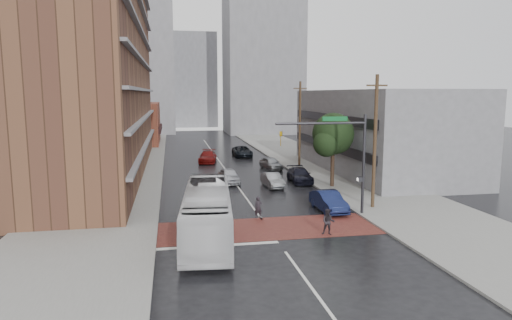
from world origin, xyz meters
name	(u,v)px	position (x,y,z in m)	size (l,w,h in m)	color
ground	(270,231)	(0.00, 0.00, 0.00)	(160.00, 160.00, 0.00)	black
crosswalk	(268,228)	(0.00, 0.50, 0.01)	(14.00, 5.00, 0.02)	brown
sidewalk_west	(122,170)	(-11.50, 25.00, 0.07)	(9.00, 90.00, 0.15)	gray
sidewalk_east	(318,165)	(11.50, 25.00, 0.07)	(9.00, 90.00, 0.15)	gray
apartment_block	(91,42)	(-14.00, 24.00, 14.00)	(10.00, 44.00, 28.00)	brown
storefront_west	(135,123)	(-12.00, 54.00, 3.50)	(8.00, 16.00, 7.00)	brown
building_east	(376,131)	(16.50, 20.00, 4.50)	(11.00, 26.00, 9.00)	gray
distant_tower_west	(132,59)	(-14.00, 78.00, 16.00)	(18.00, 16.00, 32.00)	gray
distant_tower_east	(262,50)	(14.00, 72.00, 18.00)	(16.00, 14.00, 36.00)	gray
distant_tower_center	(193,80)	(0.00, 95.00, 12.00)	(12.00, 10.00, 24.00)	gray
street_tree	(333,137)	(8.52, 12.03, 4.73)	(4.20, 4.10, 6.90)	#332319
signal_mast	(344,150)	(5.85, 2.50, 4.73)	(6.50, 0.30, 7.20)	#2D2D33
utility_pole_near	(375,141)	(8.80, 4.00, 5.14)	(1.60, 0.26, 10.00)	#473321
utility_pole_far	(300,124)	(8.80, 24.00, 5.14)	(1.60, 0.26, 10.00)	#473321
transit_bus	(207,213)	(-4.02, -1.00, 1.59)	(2.67, 11.41, 3.18)	silver
pedestrian_a	(258,208)	(-0.17, 3.00, 0.76)	(0.56, 0.36, 1.52)	black
pedestrian_b	(328,222)	(3.34, -1.50, 0.82)	(0.79, 0.62, 1.63)	#272227
car_travel_a	(229,176)	(-0.59, 15.86, 0.72)	(1.70, 4.22, 1.44)	#B9BBC2
car_travel_b	(273,180)	(3.16, 13.23, 0.65)	(1.37, 3.94, 1.30)	#95989C
car_travel_c	(208,157)	(-1.54, 29.69, 0.73)	(2.05, 5.05, 1.47)	#660C0B
suv_travel	(242,151)	(3.58, 34.21, 0.72)	(2.40, 5.20, 1.44)	black
car_parked_near	(328,201)	(5.31, 4.00, 0.74)	(1.57, 4.49, 1.48)	#131C45
car_parked_mid	(300,175)	(6.30, 15.12, 0.69)	(1.93, 4.74, 1.38)	black
car_parked_far	(271,163)	(5.20, 23.21, 0.70)	(1.65, 4.10, 1.40)	#94979A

